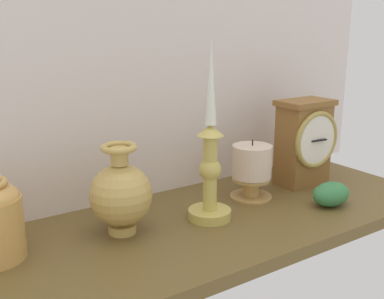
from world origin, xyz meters
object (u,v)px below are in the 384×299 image
at_px(pillar_candle_front, 252,168).
at_px(mantel_clock, 305,142).
at_px(candlestick_tall_left, 209,166).
at_px(brass_vase_bulbous, 121,194).

bearing_deg(pillar_candle_front, mantel_clock, -0.91).
relative_size(mantel_clock, pillar_candle_front, 1.55).
xyz_separation_m(mantel_clock, pillar_candle_front, (-0.15, 0.00, -0.04)).
bearing_deg(candlestick_tall_left, pillar_candle_front, 15.78).
height_order(mantel_clock, candlestick_tall_left, candlestick_tall_left).
xyz_separation_m(mantel_clock, candlestick_tall_left, (-0.29, -0.04, 0.00)).
xyz_separation_m(candlestick_tall_left, pillar_candle_front, (0.14, 0.04, -0.04)).
distance_m(mantel_clock, brass_vase_bulbous, 0.45).
xyz_separation_m(mantel_clock, brass_vase_bulbous, (-0.45, -0.00, -0.03)).
distance_m(brass_vase_bulbous, pillar_candle_front, 0.30).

